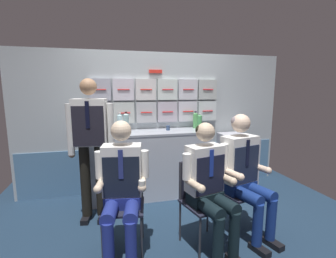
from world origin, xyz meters
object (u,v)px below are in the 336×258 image
object	(u,v)px
folding_chair_right	(199,192)
folding_chair_left	(124,195)
crew_member_standing	(91,138)
crew_member_near_trolley	(244,169)
service_trolley	(236,161)
water_bottle_tall	(200,122)
crew_member_left	(122,183)
coffee_cup_spare	(126,128)
crew_member_right	(209,182)
folding_chair_near_trolley	(233,182)

from	to	relation	value
folding_chair_right	folding_chair_left	bearing A→B (deg)	169.74
crew_member_standing	folding_chair_left	bearing A→B (deg)	-60.66
crew_member_near_trolley	crew_member_standing	size ratio (longest dim) A/B	0.78
service_trolley	water_bottle_tall	xyz separation A→B (m)	(-0.59, 0.10, 0.63)
service_trolley	water_bottle_tall	distance (m)	0.87
crew_member_left	folding_chair_right	world-z (taller)	crew_member_left
crew_member_near_trolley	crew_member_left	bearing A→B (deg)	-178.56
service_trolley	folding_chair_left	distance (m)	2.06
crew_member_left	crew_member_standing	size ratio (longest dim) A/B	0.76
coffee_cup_spare	folding_chair_left	bearing A→B (deg)	-96.16
crew_member_left	folding_chair_right	bearing A→B (deg)	1.40
folding_chair_left	crew_member_right	size ratio (longest dim) A/B	0.68
water_bottle_tall	coffee_cup_spare	size ratio (longest dim) A/B	3.36
crew_member_right	coffee_cup_spare	distance (m)	1.73
folding_chair_near_trolley	folding_chair_left	bearing A→B (deg)	-178.72
service_trolley	folding_chair_near_trolley	bearing A→B (deg)	-121.91
folding_chair_right	crew_member_right	distance (m)	0.24
folding_chair_left	crew_member_near_trolley	size ratio (longest dim) A/B	0.65
service_trolley	crew_member_near_trolley	distance (m)	1.24
folding_chair_left	water_bottle_tall	xyz separation A→B (m)	(1.23, 1.06, 0.57)
crew_member_near_trolley	coffee_cup_spare	bearing A→B (deg)	129.25
water_bottle_tall	coffee_cup_spare	bearing A→B (deg)	168.90
folding_chair_near_trolley	folding_chair_right	bearing A→B (deg)	-160.90
folding_chair_near_trolley	service_trolley	bearing A→B (deg)	58.09
crew_member_left	crew_member_standing	distance (m)	0.85
crew_member_right	water_bottle_tall	distance (m)	1.48
crew_member_right	coffee_cup_spare	bearing A→B (deg)	112.89
crew_member_near_trolley	folding_chair_left	bearing A→B (deg)	174.46
crew_member_near_trolley	water_bottle_tall	size ratio (longest dim) A/B	5.24
folding_chair_left	folding_chair_right	size ratio (longest dim) A/B	1.00
folding_chair_left	crew_member_right	world-z (taller)	crew_member_right
folding_chair_right	crew_member_near_trolley	bearing A→B (deg)	1.52
crew_member_right	crew_member_near_trolley	xyz separation A→B (m)	(0.48, 0.17, 0.04)
crew_member_left	coffee_cup_spare	world-z (taller)	crew_member_left
folding_chair_left	crew_member_standing	distance (m)	0.83
folding_chair_near_trolley	crew_member_near_trolley	bearing A→B (deg)	-75.25
coffee_cup_spare	crew_member_standing	bearing A→B (deg)	-123.82
crew_member_left	folding_chair_near_trolley	xyz separation A→B (m)	(1.27, 0.18, -0.19)
folding_chair_right	service_trolley	bearing A→B (deg)	46.04
crew_member_right	water_bottle_tall	bearing A→B (deg)	72.48
folding_chair_left	crew_member_left	distance (m)	0.25
crew_member_left	crew_member_right	xyz separation A→B (m)	(0.83, -0.14, -0.02)
crew_member_left	coffee_cup_spare	xyz separation A→B (m)	(0.16, 1.43, 0.29)
folding_chair_left	coffee_cup_spare	size ratio (longest dim) A/B	11.39
crew_member_left	folding_chair_near_trolley	bearing A→B (deg)	8.30
crew_member_left	crew_member_near_trolley	size ratio (longest dim) A/B	0.98
service_trolley	crew_member_near_trolley	size ratio (longest dim) A/B	0.66
service_trolley	crew_member_right	bearing A→B (deg)	-129.13
crew_member_right	folding_chair_near_trolley	xyz separation A→B (m)	(0.44, 0.32, -0.17)
crew_member_right	coffee_cup_spare	size ratio (longest dim) A/B	16.86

